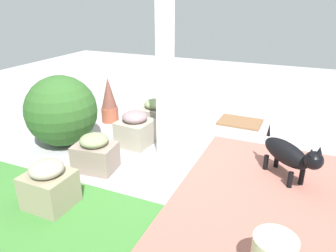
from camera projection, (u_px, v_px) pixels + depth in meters
ground_plane at (185, 155)px, 3.79m from camera, size 12.00×12.00×0.00m
brick_path at (275, 202)px, 2.91m from camera, size 1.80×2.40×0.02m
porch_pillar at (165, 65)px, 3.46m from camera, size 0.16×0.16×2.11m
stone_planter_nearest at (155, 114)px, 4.58m from camera, size 0.48×0.44×0.40m
stone_planter_near at (135, 129)px, 3.99m from camera, size 0.43×0.43×0.44m
stone_planter_mid at (95, 153)px, 3.41m from camera, size 0.47×0.37×0.41m
stone_planter_far at (49, 185)px, 2.81m from camera, size 0.41×0.37×0.44m
round_shrub at (61, 111)px, 3.93m from camera, size 0.88×0.88×0.88m
terracotta_pot_spiky at (109, 101)px, 4.70m from camera, size 0.25×0.25×0.67m
dog at (289, 154)px, 3.16m from camera, size 0.62×0.62×0.51m
doormat at (240, 122)px, 4.74m from camera, size 0.62×0.47×0.03m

